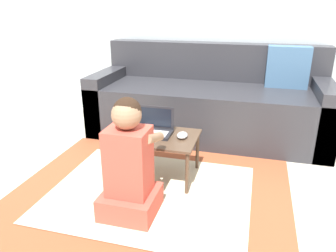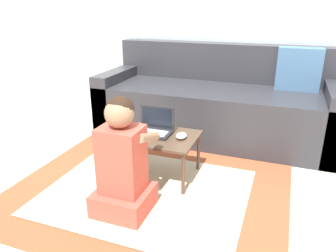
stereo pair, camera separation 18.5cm
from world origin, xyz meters
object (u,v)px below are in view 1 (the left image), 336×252
object	(u,v)px
laptop	(154,129)
person_seated	(129,166)
laptop_desk	(160,141)
computer_mouse	(182,135)
couch	(209,103)

from	to	relation	value
laptop	person_seated	xyz separation A→B (m)	(0.01, -0.49, -0.04)
laptop_desk	laptop	distance (m)	0.09
laptop	person_seated	world-z (taller)	person_seated
laptop_desk	person_seated	bearing A→B (deg)	-95.33
computer_mouse	person_seated	xyz separation A→B (m)	(-0.20, -0.47, -0.02)
laptop_desk	computer_mouse	size ratio (longest dim) A/B	5.08
computer_mouse	couch	bearing A→B (deg)	87.23
laptop	laptop_desk	bearing A→B (deg)	-27.96
couch	person_seated	distance (m)	1.42
laptop	person_seated	size ratio (longest dim) A/B	0.36
laptop_desk	laptop	world-z (taller)	laptop
laptop_desk	person_seated	size ratio (longest dim) A/B	0.72
person_seated	laptop	bearing A→B (deg)	91.32
laptop	person_seated	bearing A→B (deg)	-88.68
couch	computer_mouse	bearing A→B (deg)	-92.77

